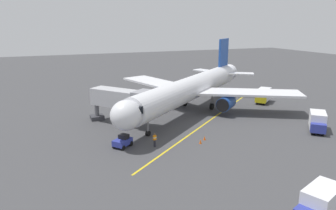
% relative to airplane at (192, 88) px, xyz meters
% --- Properties ---
extents(ground_plane, '(220.00, 220.00, 0.00)m').
position_rel_airplane_xyz_m(ground_plane, '(2.11, 0.18, -4.00)').
color(ground_plane, '#424244').
extents(apron_lead_in_line, '(31.21, 25.39, 0.01)m').
position_rel_airplane_xyz_m(apron_lead_in_line, '(0.22, 6.18, -4.00)').
color(apron_lead_in_line, yellow).
rests_on(apron_lead_in_line, ground).
extents(airplane, '(33.98, 32.01, 11.50)m').
position_rel_airplane_xyz_m(airplane, '(0.00, 0.00, 0.00)').
color(airplane, white).
rests_on(airplane, ground).
extents(jet_bridge, '(8.80, 10.08, 5.40)m').
position_rel_airplane_xyz_m(jet_bridge, '(12.14, 2.94, -0.24)').
color(jet_bridge, '#B7B7BC').
rests_on(jet_bridge, ground).
extents(ground_crew_marshaller, '(0.47, 0.38, 1.71)m').
position_rel_airplane_xyz_m(ground_crew_marshaller, '(11.15, 12.59, -3.12)').
color(ground_crew_marshaller, '#23232D').
rests_on(ground_crew_marshaller, ground).
extents(box_truck_near_nose, '(4.57, 4.69, 2.62)m').
position_rel_airplane_xyz_m(box_truck_near_nose, '(-11.68, 15.65, -2.62)').
color(box_truck_near_nose, '#2D3899').
rests_on(box_truck_near_nose, ground).
extents(box_truck_portside, '(4.81, 4.40, 2.62)m').
position_rel_airplane_xyz_m(box_truck_portside, '(-15.15, -0.40, -2.62)').
color(box_truck_portside, yellow).
rests_on(box_truck_portside, ground).
extents(tug_starboard_side, '(2.73, 2.62, 1.50)m').
position_rel_airplane_xyz_m(tug_starboard_side, '(14.75, 11.15, -3.30)').
color(tug_starboard_side, '#2D3899').
rests_on(tug_starboard_side, ground).
extents(box_truck_rear_apron, '(4.99, 3.48, 2.62)m').
position_rel_airplane_xyz_m(box_truck_rear_apron, '(4.61, 31.18, -2.62)').
color(box_truck_rear_apron, '#2D3899').
rests_on(box_truck_rear_apron, ground).
extents(safety_cone_nose_left, '(0.32, 0.32, 0.55)m').
position_rel_airplane_xyz_m(safety_cone_nose_left, '(5.52, 13.78, -3.73)').
color(safety_cone_nose_left, '#F2590F').
rests_on(safety_cone_nose_left, ground).
extents(safety_cone_nose_right, '(0.32, 0.32, 0.55)m').
position_rel_airplane_xyz_m(safety_cone_nose_right, '(4.43, 12.85, -3.73)').
color(safety_cone_nose_right, '#F2590F').
rests_on(safety_cone_nose_right, ground).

